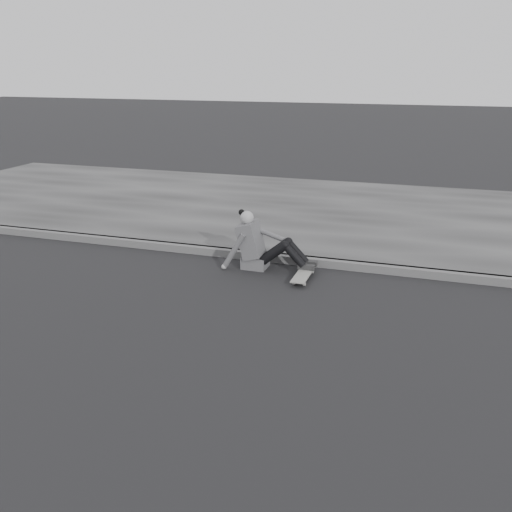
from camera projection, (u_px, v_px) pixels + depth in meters
The scene contains 5 objects.
ground at pixel (473, 370), 5.68m from camera, with size 80.00×80.00×0.00m, color black.
curb at pixel (467, 277), 7.99m from camera, with size 24.00×0.16×0.12m, color #535353.
sidewalk at pixel (462, 223), 10.71m from camera, with size 24.00×6.00×0.12m, color #3A3A3A.
skateboard at pixel (304, 274), 8.07m from camera, with size 0.20×0.78×0.09m.
seated_woman at pixel (259, 245), 8.42m from camera, with size 1.38×0.46×0.88m.
Camera 1 is at (-0.53, -5.44, 2.90)m, focal length 40.00 mm.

